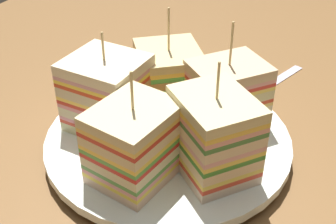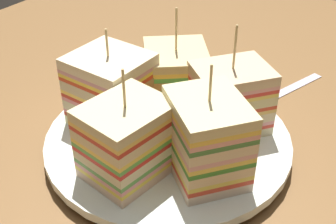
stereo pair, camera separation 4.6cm
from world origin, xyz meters
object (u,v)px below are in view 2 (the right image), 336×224
at_px(plate, 168,140).
at_px(sandwich_wedge_2, 123,138).
at_px(sandwich_wedge_1, 111,90).
at_px(chip_pile, 155,121).
at_px(sandwich_wedge_3, 207,138).
at_px(sandwich_wedge_4, 230,98).
at_px(sandwich_wedge_0, 176,77).
at_px(spoon, 268,98).

xyz_separation_m(plate, sandwich_wedge_2, (0.07, -0.00, 0.04)).
distance_m(sandwich_wedge_1, sandwich_wedge_2, 0.09).
xyz_separation_m(sandwich_wedge_1, chip_pile, (-0.01, 0.05, -0.03)).
xyz_separation_m(sandwich_wedge_3, sandwich_wedge_4, (-0.08, -0.02, -0.00)).
distance_m(sandwich_wedge_3, chip_pile, 0.09).
bearing_deg(sandwich_wedge_1, chip_pile, 17.33).
xyz_separation_m(sandwich_wedge_0, sandwich_wedge_1, (0.07, -0.04, 0.01)).
bearing_deg(sandwich_wedge_2, plate, 4.60).
relative_size(sandwich_wedge_1, sandwich_wedge_4, 0.92).
bearing_deg(chip_pile, sandwich_wedge_0, -169.71).
bearing_deg(spoon, plate, -0.74).
height_order(sandwich_wedge_0, chip_pile, sandwich_wedge_0).
relative_size(sandwich_wedge_3, sandwich_wedge_4, 0.98).
relative_size(chip_pile, spoon, 0.48).
bearing_deg(chip_pile, sandwich_wedge_2, 11.33).
xyz_separation_m(sandwich_wedge_2, chip_pile, (-0.07, -0.01, -0.03)).
bearing_deg(sandwich_wedge_1, spoon, 55.41).
relative_size(sandwich_wedge_1, sandwich_wedge_2, 0.98).
xyz_separation_m(sandwich_wedge_4, chip_pile, (0.05, -0.06, -0.03)).
bearing_deg(spoon, chip_pile, -7.44).
distance_m(plate, sandwich_wedge_0, 0.08).
height_order(plate, spoon, plate).
distance_m(sandwich_wedge_3, sandwich_wedge_4, 0.08).
height_order(sandwich_wedge_3, spoon, sandwich_wedge_3).
distance_m(plate, sandwich_wedge_4, 0.08).
relative_size(sandwich_wedge_4, chip_pile, 1.77).
bearing_deg(plate, sandwich_wedge_4, 138.20).
distance_m(sandwich_wedge_0, sandwich_wedge_2, 0.13).
bearing_deg(plate, sandwich_wedge_0, -154.19).
bearing_deg(spoon, sandwich_wedge_0, -24.04).
distance_m(sandwich_wedge_2, spoon, 0.23).
xyz_separation_m(sandwich_wedge_1, spoon, (-0.16, 0.12, -0.05)).
bearing_deg(chip_pile, plate, 79.93).
distance_m(sandwich_wedge_1, sandwich_wedge_3, 0.13).
bearing_deg(sandwich_wedge_2, chip_pile, 20.00).
relative_size(sandwich_wedge_2, sandwich_wedge_4, 0.94).
bearing_deg(sandwich_wedge_0, sandwich_wedge_1, -66.49).
height_order(chip_pile, spoon, chip_pile).
xyz_separation_m(sandwich_wedge_0, sandwich_wedge_2, (0.13, 0.02, 0.00)).
bearing_deg(sandwich_wedge_2, sandwich_wedge_4, -14.25).
height_order(sandwich_wedge_2, spoon, sandwich_wedge_2).
height_order(sandwich_wedge_2, chip_pile, sandwich_wedge_2).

